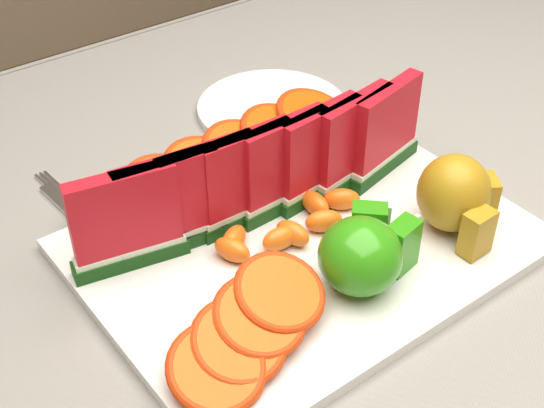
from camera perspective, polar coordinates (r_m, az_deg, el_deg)
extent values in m
cube|color=#443015|center=(0.72, 2.14, -5.29)|extent=(1.40, 0.90, 0.03)
cube|color=#443015|center=(1.53, 11.35, 2.54)|extent=(0.06, 0.06, 0.72)
cube|color=gray|center=(0.71, 2.18, -4.18)|extent=(1.52, 1.02, 0.01)
cube|color=gray|center=(1.13, -14.51, 6.34)|extent=(1.52, 0.01, 0.20)
cube|color=silver|center=(0.71, 2.41, -3.02)|extent=(0.40, 0.30, 0.01)
ellipsoid|color=#46921C|center=(0.64, 6.66, -3.91)|extent=(0.09, 0.09, 0.07)
cube|color=#46921C|center=(0.67, 9.72, -3.13)|extent=(0.03, 0.03, 0.05)
cube|color=beige|center=(0.68, 10.08, -2.92)|extent=(0.03, 0.01, 0.05)
cube|color=#46921C|center=(0.69, 7.26, -1.85)|extent=(0.04, 0.04, 0.05)
cube|color=beige|center=(0.69, 7.62, -1.65)|extent=(0.02, 0.02, 0.05)
ellipsoid|color=#B8650D|center=(0.72, 13.51, 0.81)|extent=(0.09, 0.09, 0.08)
cube|color=#B8650D|center=(0.70, 15.18, -2.11)|extent=(0.03, 0.02, 0.05)
cube|color=#B8650D|center=(0.74, 15.69, 0.44)|extent=(0.03, 0.03, 0.05)
cylinder|color=silver|center=(0.91, 0.03, 7.20)|extent=(0.24, 0.24, 0.01)
cube|color=silver|center=(0.76, -13.71, -1.60)|extent=(0.03, 0.17, 0.00)
cube|color=silver|center=(0.83, -16.75, 1.44)|extent=(0.01, 0.04, 0.00)
cube|color=silver|center=(0.83, -16.44, 1.56)|extent=(0.01, 0.04, 0.00)
cube|color=silver|center=(0.83, -16.13, 1.69)|extent=(0.01, 0.04, 0.00)
cube|color=#0D3C15|center=(0.69, -10.55, -3.97)|extent=(0.11, 0.04, 0.01)
cube|color=silver|center=(0.68, -10.65, -3.35)|extent=(0.10, 0.04, 0.01)
cube|color=red|center=(0.66, -11.06, -0.60)|extent=(0.10, 0.04, 0.08)
cube|color=#0D3C15|center=(0.70, -7.53, -2.87)|extent=(0.11, 0.04, 0.01)
cube|color=silver|center=(0.69, -7.59, -2.24)|extent=(0.10, 0.03, 0.01)
cube|color=red|center=(0.67, -7.89, 0.51)|extent=(0.10, 0.03, 0.08)
cube|color=#0D3C15|center=(0.71, -4.60, -1.79)|extent=(0.11, 0.03, 0.01)
cube|color=silver|center=(0.71, -4.64, -1.16)|extent=(0.10, 0.03, 0.01)
cube|color=red|center=(0.68, -4.82, 1.58)|extent=(0.10, 0.02, 0.08)
cube|color=#0D3C15|center=(0.73, -1.78, -0.74)|extent=(0.11, 0.02, 0.01)
cube|color=silver|center=(0.72, -1.80, -0.12)|extent=(0.10, 0.02, 0.01)
cube|color=red|center=(0.69, -1.87, 2.60)|extent=(0.10, 0.02, 0.08)
cube|color=#0D3C15|center=(0.74, 0.92, 0.26)|extent=(0.11, 0.02, 0.01)
cube|color=silver|center=(0.74, 0.93, 0.88)|extent=(0.10, 0.02, 0.01)
cube|color=red|center=(0.71, 0.96, 3.57)|extent=(0.10, 0.02, 0.08)
cube|color=#0D3C15|center=(0.76, 3.50, 1.22)|extent=(0.11, 0.03, 0.01)
cube|color=silver|center=(0.75, 3.53, 1.83)|extent=(0.10, 0.03, 0.01)
cube|color=red|center=(0.73, 3.65, 4.49)|extent=(0.10, 0.02, 0.08)
cube|color=#0D3C15|center=(0.78, 5.96, 2.13)|extent=(0.11, 0.04, 0.01)
cube|color=silver|center=(0.77, 6.00, 2.73)|extent=(0.10, 0.03, 0.01)
cube|color=red|center=(0.75, 6.21, 5.35)|extent=(0.10, 0.03, 0.08)
cube|color=#0D3C15|center=(0.80, 8.29, 2.99)|extent=(0.11, 0.04, 0.01)
cube|color=silver|center=(0.79, 8.36, 3.58)|extent=(0.10, 0.04, 0.01)
cube|color=red|center=(0.77, 8.64, 6.15)|extent=(0.10, 0.04, 0.08)
cylinder|color=#D65108|center=(0.58, -4.19, -12.17)|extent=(0.08, 0.08, 0.03)
torus|color=red|center=(0.58, -4.19, -12.17)|extent=(0.09, 0.09, 0.03)
cylinder|color=#D65108|center=(0.59, -2.53, -10.27)|extent=(0.07, 0.07, 0.03)
torus|color=red|center=(0.59, -2.53, -10.27)|extent=(0.08, 0.08, 0.03)
cylinder|color=#D65108|center=(0.60, -0.94, -8.42)|extent=(0.07, 0.07, 0.03)
torus|color=red|center=(0.60, -0.94, -8.42)|extent=(0.08, 0.08, 0.03)
cylinder|color=#D65108|center=(0.61, 0.58, -6.64)|extent=(0.08, 0.08, 0.03)
torus|color=red|center=(0.61, 0.58, -6.64)|extent=(0.09, 0.09, 0.03)
cylinder|color=#D65108|center=(0.74, -11.43, -0.19)|extent=(0.07, 0.07, 0.03)
torus|color=red|center=(0.74, -11.43, -0.19)|extent=(0.08, 0.08, 0.03)
cylinder|color=#D65108|center=(0.75, -8.26, 1.35)|extent=(0.08, 0.08, 0.03)
torus|color=red|center=(0.75, -8.26, 1.35)|extent=(0.09, 0.09, 0.03)
cylinder|color=#D65108|center=(0.77, -5.21, 2.83)|extent=(0.09, 0.09, 0.03)
torus|color=red|center=(0.77, -5.21, 2.83)|extent=(0.10, 0.10, 0.03)
cylinder|color=#D65108|center=(0.79, -2.30, 4.23)|extent=(0.09, 0.09, 0.03)
torus|color=red|center=(0.79, -2.30, 4.23)|extent=(0.10, 0.10, 0.03)
cylinder|color=#D65108|center=(0.81, 0.48, 5.55)|extent=(0.10, 0.10, 0.03)
torus|color=red|center=(0.81, 0.48, 5.55)|extent=(0.11, 0.11, 0.03)
cylinder|color=#D65108|center=(0.84, 3.11, 6.79)|extent=(0.10, 0.10, 0.03)
torus|color=red|center=(0.84, 3.11, 6.79)|extent=(0.11, 0.11, 0.03)
ellipsoid|color=orange|center=(0.68, -3.02, -3.46)|extent=(0.03, 0.04, 0.02)
ellipsoid|color=orange|center=(0.69, -2.91, -2.71)|extent=(0.04, 0.03, 0.02)
ellipsoid|color=orange|center=(0.69, 0.62, -2.61)|extent=(0.04, 0.02, 0.02)
ellipsoid|color=orange|center=(0.70, 1.57, -2.21)|extent=(0.03, 0.04, 0.02)
ellipsoid|color=orange|center=(0.71, 3.92, -1.29)|extent=(0.04, 0.03, 0.02)
ellipsoid|color=orange|center=(0.73, 3.25, 0.04)|extent=(0.02, 0.04, 0.02)
ellipsoid|color=orange|center=(0.74, 5.26, 0.36)|extent=(0.04, 0.04, 0.02)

